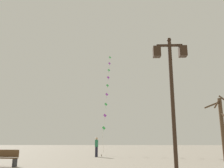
{
  "coord_description": "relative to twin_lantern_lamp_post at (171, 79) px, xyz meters",
  "views": [
    {
      "loc": [
        0.43,
        -2.34,
        1.32
      ],
      "look_at": [
        -0.51,
        18.04,
        6.16
      ],
      "focal_mm": 39.12,
      "sensor_mm": 36.0,
      "label": 1
    }
  ],
  "objects": [
    {
      "name": "twin_lantern_lamp_post",
      "position": [
        0.0,
        0.0,
        0.0
      ],
      "size": [
        1.25,
        0.28,
        5.18
      ],
      "color": "black",
      "rests_on": "ground_plane"
    },
    {
      "name": "park_bench",
      "position": [
        -8.35,
        4.91,
        -3.11
      ],
      "size": [
        1.64,
        0.61,
        0.89
      ],
      "rotation": [
        0.0,
        0.0,
        -0.11
      ],
      "color": "brown",
      "rests_on": "ground_plane"
    },
    {
      "name": "kite_flyer",
      "position": [
        -4.19,
        13.69,
        -2.66
      ],
      "size": [
        0.26,
        0.61,
        1.71
      ],
      "rotation": [
        0.0,
        0.0,
        1.52
      ],
      "color": "#1E1E2D",
      "rests_on": "ground_plane"
    },
    {
      "name": "kite_train",
      "position": [
        -3.79,
        21.38,
        4.01
      ],
      "size": [
        0.42,
        13.07,
        14.44
      ],
      "color": "brown",
      "rests_on": "ground_plane"
    },
    {
      "name": "bare_tree",
      "position": [
        5.17,
        8.97,
        -1.14
      ],
      "size": [
        1.89,
        1.79,
        4.59
      ],
      "color": "#4C3826",
      "rests_on": "ground_plane"
    },
    {
      "name": "ground_plane",
      "position": [
        -2.2,
        13.62,
        -3.56
      ],
      "size": [
        160.0,
        160.0,
        0.0
      ],
      "primitive_type": "plane",
      "color": "gray"
    }
  ]
}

